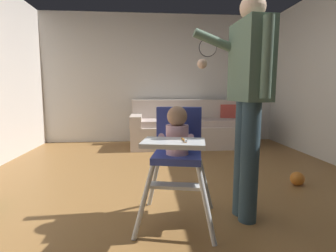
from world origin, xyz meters
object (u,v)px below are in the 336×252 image
at_px(high_chair, 177,144).
at_px(wall_clock, 208,48).
at_px(couch, 190,128).
at_px(adult_standing, 248,97).
at_px(toy_ball_second, 297,179).

distance_m(high_chair, wall_clock, 3.67).
bearing_deg(couch, adult_standing, -0.61).
distance_m(high_chair, toy_ball_second, 1.66).
height_order(high_chair, adult_standing, adult_standing).
distance_m(couch, high_chair, 2.89).
height_order(couch, adult_standing, adult_standing).
relative_size(high_chair, adult_standing, 0.53).
xyz_separation_m(adult_standing, wall_clock, (0.45, 3.27, 0.91)).
bearing_deg(adult_standing, couch, -93.95).
distance_m(high_chair, adult_standing, 0.66).
height_order(couch, high_chair, high_chair).
bearing_deg(high_chair, wall_clock, 174.70).
relative_size(toy_ball_second, wall_clock, 0.42).
xyz_separation_m(toy_ball_second, wall_clock, (-0.41, 2.62, 1.82)).
bearing_deg(high_chair, couch, 179.89).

